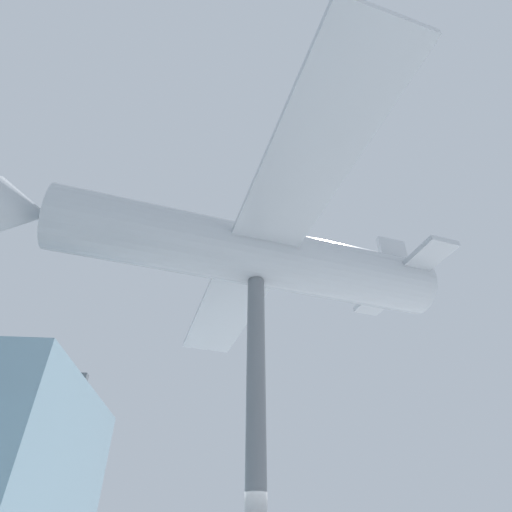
# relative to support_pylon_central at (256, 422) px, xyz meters

# --- Properties ---
(support_pylon_central) EXTENTS (0.48, 0.48, 7.84)m
(support_pylon_central) POSITION_rel_support_pylon_central_xyz_m (0.00, 0.00, 0.00)
(support_pylon_central) COLOR slate
(support_pylon_central) RESTS_ON ground_plane
(suspended_airplane) EXTENTS (14.57, 13.40, 2.84)m
(suspended_airplane) POSITION_rel_support_pylon_central_xyz_m (-0.07, 0.29, 4.85)
(suspended_airplane) COLOR #B2B7BC
(suspended_airplane) RESTS_ON support_pylon_central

